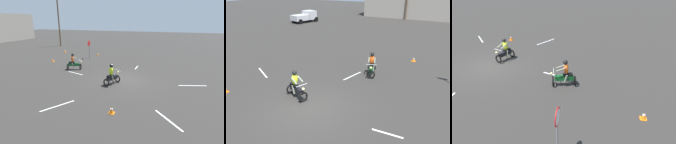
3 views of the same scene
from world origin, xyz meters
The scene contains 14 objects.
ground_plane centered at (0.00, 0.00, 0.00)m, with size 120.00×120.00×0.00m, color #2D2B28.
motorcycle_rider_foreground centered at (-1.27, 0.62, 0.73)m, with size 1.54×1.10×1.66m.
motorcycle_rider_background centered at (1.48, 5.67, 0.73)m, with size 0.98×1.56×1.66m.
stop_sign centered at (6.73, 6.51, 1.63)m, with size 0.70×0.08×2.30m.
traffic_cone_near_left centered at (9.19, 6.44, 0.15)m, with size 0.32×0.32×0.32m.
traffic_cone_near_right centered at (3.71, 9.92, 0.16)m, with size 0.32×0.32×0.34m.
traffic_cone_mid_center centered at (-5.45, -0.84, 0.19)m, with size 0.32×0.32×0.39m.
traffic_cone_mid_left centered at (9.22, 11.91, 0.18)m, with size 0.32×0.32×0.38m.
lane_stripe_e centered at (4.25, -0.22, 0.00)m, with size 0.10×1.40×0.01m, color silver.
lane_stripe_n centered at (0.38, 4.86, 0.00)m, with size 0.10×1.88×0.01m, color silver.
lane_stripe_nw centered at (-5.69, 2.43, 0.00)m, with size 0.10×2.13×0.01m, color silver.
lane_stripe_sw centered at (-5.11, -3.77, 0.00)m, with size 0.10×2.11×0.01m, color silver.
lane_stripe_s centered at (0.50, -5.36, 0.00)m, with size 0.10×2.14×0.01m, color silver.
utility_pole_near centered at (14.61, 16.44, 4.09)m, with size 0.24×0.24×8.17m, color brown.
Camera 1 is at (-13.39, -3.65, 4.91)m, focal length 28.00 mm.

